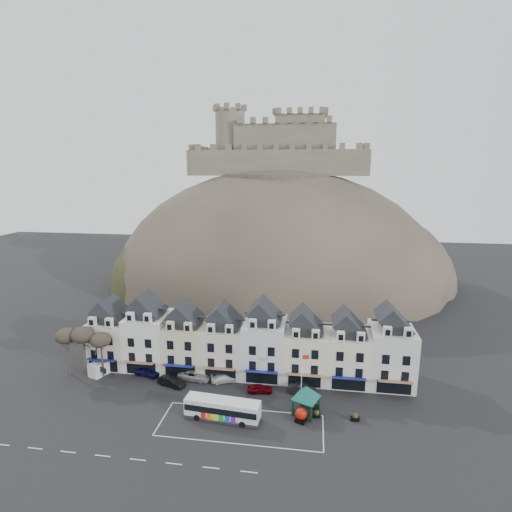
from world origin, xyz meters
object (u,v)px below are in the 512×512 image
(car_silver, at_px, (195,375))
(car_charcoal, at_px, (303,389))
(flagpole, at_px, (302,374))
(car_navy, at_px, (147,371))
(red_buoy, at_px, (301,415))
(car_maroon, at_px, (260,388))
(bus, at_px, (222,408))
(bus_shelter, at_px, (306,392))
(white_van, at_px, (104,366))
(car_white, at_px, (225,378))
(car_black, at_px, (172,381))

(car_silver, relative_size, car_charcoal, 1.20)
(flagpole, bearing_deg, car_navy, 172.56)
(red_buoy, relative_size, car_maroon, 0.52)
(bus, relative_size, car_silver, 1.94)
(bus_shelter, xyz_separation_m, car_charcoal, (-0.60, 5.04, -2.58))
(flagpole, bearing_deg, white_van, 174.26)
(car_silver, height_order, car_white, car_silver)
(car_black, xyz_separation_m, car_maroon, (14.20, 0.18, -0.10))
(bus, bearing_deg, white_van, 162.03)
(white_van, bearing_deg, bus, -1.60)
(car_black, xyz_separation_m, car_charcoal, (20.80, 0.70, 0.00))
(bus_shelter, height_order, car_charcoal, bus_shelter)
(flagpole, bearing_deg, red_buoy, -88.87)
(bus_shelter, distance_m, red_buoy, 3.04)
(bus_shelter, height_order, car_navy, bus_shelter)
(car_silver, height_order, car_charcoal, car_silver)
(bus, distance_m, flagpole, 12.70)
(car_navy, xyz_separation_m, car_silver, (8.30, 0.00, 0.02))
(bus, xyz_separation_m, car_black, (-10.03, 7.27, -0.88))
(bus, xyz_separation_m, car_white, (-1.94, 9.77, -0.99))
(white_van, xyz_separation_m, car_black, (12.93, -2.50, -0.38))
(flagpole, bearing_deg, bus, -149.08)
(car_navy, bearing_deg, car_charcoal, -82.10)
(white_van, relative_size, car_white, 1.22)
(car_silver, bearing_deg, car_navy, 97.00)
(red_buoy, height_order, car_black, red_buoy)
(car_navy, bearing_deg, car_maroon, -84.97)
(white_van, bearing_deg, bus_shelter, 10.18)
(car_black, xyz_separation_m, car_silver, (3.10, 2.50, 0.02))
(car_charcoal, bearing_deg, car_white, 91.95)
(bus, bearing_deg, car_charcoal, 41.55)
(bus_shelter, bearing_deg, white_van, -168.09)
(white_van, bearing_deg, car_charcoal, 18.38)
(car_white, bearing_deg, bus_shelter, -139.78)
(white_van, bearing_deg, car_silver, 21.44)
(car_white, bearing_deg, bus, 168.64)
(car_white, xyz_separation_m, car_charcoal, (12.70, -1.80, 0.11))
(car_navy, distance_m, car_black, 5.77)
(white_van, bearing_deg, red_buoy, 6.93)
(car_black, bearing_deg, bus, -107.75)
(white_van, bearing_deg, car_black, 10.50)
(car_silver, bearing_deg, car_maroon, -94.82)
(bus_shelter, bearing_deg, car_maroon, 171.09)
(red_buoy, relative_size, white_van, 0.37)
(car_black, relative_size, car_maroon, 1.19)
(car_navy, height_order, car_charcoal, car_navy)
(bus_shelter, distance_m, car_navy, 27.59)
(bus_shelter, distance_m, car_white, 15.20)
(bus_shelter, xyz_separation_m, car_navy, (-26.60, 6.84, -2.57))
(car_silver, bearing_deg, bus, -137.61)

